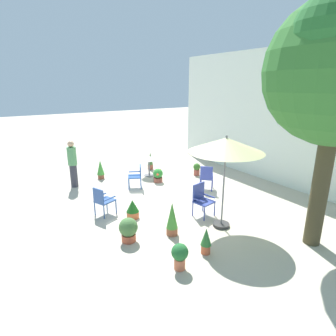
{
  "coord_description": "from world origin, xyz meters",
  "views": [
    {
      "loc": [
        7.26,
        -4.46,
        3.68
      ],
      "look_at": [
        0.0,
        0.16,
        1.06
      ],
      "focal_mm": 29.77,
      "sensor_mm": 36.0,
      "label": 1
    }
  ],
  "objects_px": {
    "cafe_table_0": "(149,164)",
    "potted_plant_5": "(197,169)",
    "potted_plant_0": "(158,175)",
    "potted_plant_7": "(206,240)",
    "patio_umbrella_0": "(226,146)",
    "patio_chair_3": "(103,200)",
    "patio_chair_2": "(202,198)",
    "potted_plant_3": "(150,161)",
    "potted_plant_4": "(133,209)",
    "potted_plant_6": "(101,169)",
    "patio_chair_0": "(137,175)",
    "patio_chair_1": "(207,176)",
    "potted_plant_2": "(128,229)",
    "potted_plant_8": "(172,219)",
    "standing_person": "(73,163)",
    "potted_plant_1": "(180,255)"
  },
  "relations": [
    {
      "from": "patio_chair_2",
      "to": "standing_person",
      "type": "distance_m",
      "value": 5.03
    },
    {
      "from": "potted_plant_3",
      "to": "potted_plant_7",
      "type": "relative_size",
      "value": 1.24
    },
    {
      "from": "potted_plant_0",
      "to": "potted_plant_7",
      "type": "relative_size",
      "value": 0.85
    },
    {
      "from": "patio_chair_3",
      "to": "potted_plant_6",
      "type": "distance_m",
      "value": 3.37
    },
    {
      "from": "potted_plant_3",
      "to": "potted_plant_7",
      "type": "height_order",
      "value": "potted_plant_3"
    },
    {
      "from": "potted_plant_7",
      "to": "potted_plant_4",
      "type": "bearing_deg",
      "value": -165.73
    },
    {
      "from": "patio_chair_0",
      "to": "potted_plant_3",
      "type": "relative_size",
      "value": 1.07
    },
    {
      "from": "patio_chair_1",
      "to": "potted_plant_2",
      "type": "bearing_deg",
      "value": -66.89
    },
    {
      "from": "potted_plant_2",
      "to": "patio_umbrella_0",
      "type": "bearing_deg",
      "value": 74.59
    },
    {
      "from": "potted_plant_3",
      "to": "potted_plant_5",
      "type": "relative_size",
      "value": 1.52
    },
    {
      "from": "potted_plant_2",
      "to": "patio_chair_0",
      "type": "bearing_deg",
      "value": 150.38
    },
    {
      "from": "potted_plant_1",
      "to": "potted_plant_0",
      "type": "bearing_deg",
      "value": 154.23
    },
    {
      "from": "potted_plant_4",
      "to": "potted_plant_6",
      "type": "height_order",
      "value": "potted_plant_6"
    },
    {
      "from": "potted_plant_3",
      "to": "potted_plant_0",
      "type": "bearing_deg",
      "value": -19.19
    },
    {
      "from": "patio_chair_2",
      "to": "patio_chair_3",
      "type": "relative_size",
      "value": 1.1
    },
    {
      "from": "cafe_table_0",
      "to": "potted_plant_5",
      "type": "height_order",
      "value": "cafe_table_0"
    },
    {
      "from": "patio_umbrella_0",
      "to": "potted_plant_5",
      "type": "distance_m",
      "value": 4.76
    },
    {
      "from": "potted_plant_3",
      "to": "potted_plant_4",
      "type": "distance_m",
      "value": 4.72
    },
    {
      "from": "patio_chair_0",
      "to": "potted_plant_0",
      "type": "xyz_separation_m",
      "value": [
        -0.11,
        0.96,
        -0.21
      ]
    },
    {
      "from": "patio_chair_1",
      "to": "patio_chair_0",
      "type": "bearing_deg",
      "value": -127.99
    },
    {
      "from": "potted_plant_3",
      "to": "potted_plant_4",
      "type": "relative_size",
      "value": 1.42
    },
    {
      "from": "potted_plant_1",
      "to": "potted_plant_7",
      "type": "relative_size",
      "value": 0.91
    },
    {
      "from": "potted_plant_4",
      "to": "potted_plant_7",
      "type": "xyz_separation_m",
      "value": [
        2.46,
        0.63,
        0.06
      ]
    },
    {
      "from": "patio_umbrella_0",
      "to": "patio_chair_0",
      "type": "height_order",
      "value": "patio_umbrella_0"
    },
    {
      "from": "patio_chair_3",
      "to": "potted_plant_3",
      "type": "relative_size",
      "value": 1.11
    },
    {
      "from": "patio_chair_1",
      "to": "potted_plant_3",
      "type": "distance_m",
      "value": 3.33
    },
    {
      "from": "patio_chair_1",
      "to": "potted_plant_3",
      "type": "bearing_deg",
      "value": -172.08
    },
    {
      "from": "potted_plant_0",
      "to": "potted_plant_5",
      "type": "bearing_deg",
      "value": 85.02
    },
    {
      "from": "patio_umbrella_0",
      "to": "potted_plant_5",
      "type": "relative_size",
      "value": 4.82
    },
    {
      "from": "potted_plant_4",
      "to": "potted_plant_8",
      "type": "xyz_separation_m",
      "value": [
        1.37,
        0.44,
        0.16
      ]
    },
    {
      "from": "potted_plant_0",
      "to": "potted_plant_7",
      "type": "xyz_separation_m",
      "value": [
        4.69,
        -1.52,
        0.06
      ]
    },
    {
      "from": "potted_plant_4",
      "to": "patio_chair_1",
      "type": "bearing_deg",
      "value": 100.02
    },
    {
      "from": "potted_plant_5",
      "to": "potted_plant_7",
      "type": "bearing_deg",
      "value": -36.08
    },
    {
      "from": "potted_plant_0",
      "to": "potted_plant_5",
      "type": "relative_size",
      "value": 1.04
    },
    {
      "from": "patio_chair_3",
      "to": "potted_plant_8",
      "type": "relative_size",
      "value": 0.98
    },
    {
      "from": "cafe_table_0",
      "to": "patio_chair_3",
      "type": "height_order",
      "value": "patio_chair_3"
    },
    {
      "from": "patio_umbrella_0",
      "to": "potted_plant_0",
      "type": "xyz_separation_m",
      "value": [
        -3.95,
        0.36,
        -1.93
      ]
    },
    {
      "from": "cafe_table_0",
      "to": "potted_plant_5",
      "type": "bearing_deg",
      "value": 59.04
    },
    {
      "from": "patio_umbrella_0",
      "to": "patio_chair_3",
      "type": "distance_m",
      "value": 3.78
    },
    {
      "from": "patio_chair_0",
      "to": "potted_plant_4",
      "type": "height_order",
      "value": "patio_chair_0"
    },
    {
      "from": "patio_chair_2",
      "to": "potted_plant_5",
      "type": "height_order",
      "value": "patio_chair_2"
    },
    {
      "from": "patio_chair_2",
      "to": "potted_plant_5",
      "type": "bearing_deg",
      "value": 143.87
    },
    {
      "from": "cafe_table_0",
      "to": "patio_chair_0",
      "type": "bearing_deg",
      "value": -47.1
    },
    {
      "from": "patio_chair_0",
      "to": "patio_chair_1",
      "type": "height_order",
      "value": "patio_chair_1"
    },
    {
      "from": "potted_plant_7",
      "to": "standing_person",
      "type": "height_order",
      "value": "standing_person"
    },
    {
      "from": "potted_plant_4",
      "to": "potted_plant_5",
      "type": "xyz_separation_m",
      "value": [
        -2.07,
        3.93,
        0.0
      ]
    },
    {
      "from": "patio_chair_2",
      "to": "potted_plant_7",
      "type": "xyz_separation_m",
      "value": [
        1.57,
        -1.14,
        -0.2
      ]
    },
    {
      "from": "cafe_table_0",
      "to": "potted_plant_8",
      "type": "height_order",
      "value": "potted_plant_8"
    },
    {
      "from": "potted_plant_2",
      "to": "potted_plant_7",
      "type": "xyz_separation_m",
      "value": [
        1.41,
        1.25,
        0.01
      ]
    },
    {
      "from": "patio_chair_0",
      "to": "potted_plant_2",
      "type": "relative_size",
      "value": 1.39
    }
  ]
}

